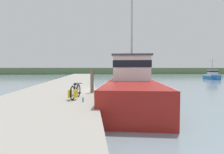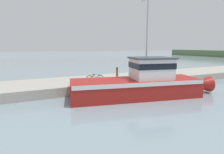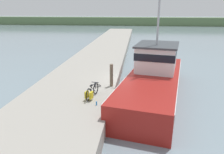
# 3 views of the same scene
# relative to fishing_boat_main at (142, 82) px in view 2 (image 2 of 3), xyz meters

# --- Properties ---
(ground_plane) EXTENTS (320.00, 320.00, 0.00)m
(ground_plane) POSITION_rel_fishing_boat_main_xyz_m (-1.77, 0.57, -1.24)
(ground_plane) COLOR gray
(dock_pier) EXTENTS (5.47, 80.00, 0.85)m
(dock_pier) POSITION_rel_fishing_boat_main_xyz_m (-5.30, 0.57, -0.82)
(dock_pier) COLOR #A39E93
(dock_pier) RESTS_ON ground_plane
(fishing_boat_main) EXTENTS (5.31, 13.08, 9.71)m
(fishing_boat_main) POSITION_rel_fishing_boat_main_xyz_m (0.00, 0.00, 0.00)
(fishing_boat_main) COLOR maroon
(fishing_boat_main) RESTS_ON ground_plane
(bicycle_touring) EXTENTS (0.64, 1.70, 0.77)m
(bicycle_touring) POSITION_rel_fishing_boat_main_xyz_m (-3.72, -3.17, -0.04)
(bicycle_touring) COLOR black
(bicycle_touring) RESTS_ON dock_pier
(mooring_post) EXTENTS (0.22, 0.22, 1.48)m
(mooring_post) POSITION_rel_fishing_boat_main_xyz_m (-2.83, -1.04, 0.34)
(mooring_post) COLOR #756651
(mooring_post) RESTS_ON dock_pier
(hose_coil) EXTENTS (0.45, 0.45, 0.04)m
(hose_coil) POSITION_rel_fishing_boat_main_xyz_m (-3.74, -1.16, -0.38)
(hose_coil) COLOR black
(hose_coil) RESTS_ON dock_pier
(water_bottle_by_bike) EXTENTS (0.06, 0.06, 0.21)m
(water_bottle_by_bike) POSITION_rel_fishing_boat_main_xyz_m (-3.26, -4.08, -0.29)
(water_bottle_by_bike) COLOR blue
(water_bottle_by_bike) RESTS_ON dock_pier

